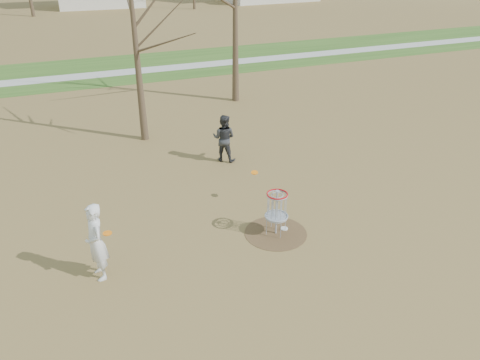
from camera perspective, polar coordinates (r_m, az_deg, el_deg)
name	(u,v)px	position (r m, az deg, el deg)	size (l,w,h in m)	color
ground	(276,233)	(13.56, 4.37, -6.48)	(160.00, 160.00, 0.00)	brown
green_band	(136,67)	(32.34, -12.57, 13.26)	(160.00, 8.00, 0.01)	#2D5119
footpath	(139,71)	(31.38, -12.22, 12.89)	(160.00, 1.50, 0.01)	#9E9E99
dirt_circle	(276,233)	(13.55, 4.37, -6.46)	(1.80, 1.80, 0.01)	#47331E
player_standing	(96,242)	(11.89, -17.15, -7.27)	(0.74, 0.49, 2.03)	silver
player_throwing	(224,138)	(17.53, -1.97, 5.13)	(0.88, 0.68, 1.81)	#2D2E31
disc_grounded	(284,228)	(13.74, 5.40, -5.91)	(0.22, 0.22, 0.02)	silver
discs_in_play	(194,197)	(12.98, -5.62, -2.13)	(4.96, 2.30, 0.27)	orange
disc_golf_basket	(277,206)	(13.07, 4.51, -3.15)	(0.64, 0.64, 1.35)	#9EA3AD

